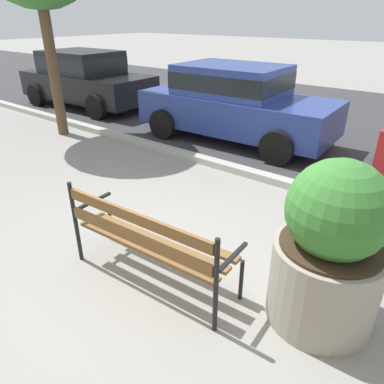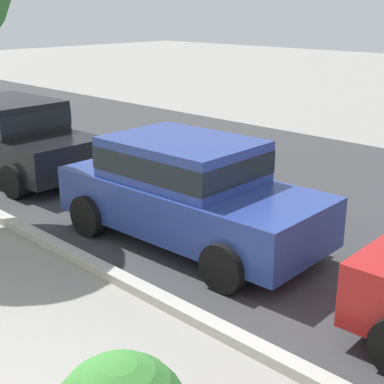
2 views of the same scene
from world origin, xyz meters
name	(u,v)px [view 1 (image 1 of 2)]	position (x,y,z in m)	size (l,w,h in m)	color
ground_plane	(145,271)	(0.00, 0.00, 0.00)	(80.00, 80.00, 0.00)	gray
street_surface	(353,122)	(0.00, 7.50, 0.00)	(60.00, 9.00, 0.01)	#38383A
curb_stone	(270,178)	(0.00, 2.90, 0.06)	(60.00, 0.20, 0.12)	#B2AFA8
park_bench	(147,237)	(0.16, -0.08, 0.54)	(1.82, 0.63, 0.95)	brown
concrete_planter	(329,251)	(1.69, 0.52, 0.72)	(0.92, 0.92, 1.52)	gray
parked_car_black	(85,77)	(-6.78, 4.45, 0.84)	(4.16, 2.05, 1.56)	black
parked_car_blue	(235,101)	(-1.69, 4.45, 0.84)	(4.16, 2.05, 1.56)	navy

